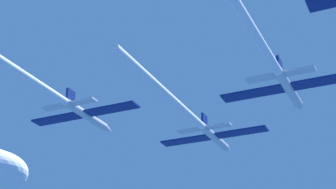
% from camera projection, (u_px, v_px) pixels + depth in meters
% --- Properties ---
extents(jet_lead, '(18.28, 41.74, 3.03)m').
position_uv_depth(jet_lead, '(193.00, 118.00, 86.26)').
color(jet_lead, silver).
extents(jet_left_wing, '(18.28, 47.47, 3.03)m').
position_uv_depth(jet_left_wing, '(40.00, 85.00, 78.00)').
color(jet_left_wing, silver).
extents(jet_right_wing, '(18.28, 47.01, 3.03)m').
position_uv_depth(jet_right_wing, '(265.00, 50.00, 65.91)').
color(jet_right_wing, silver).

